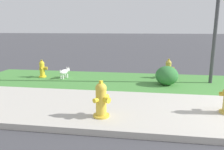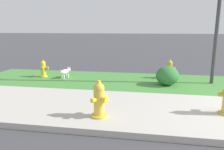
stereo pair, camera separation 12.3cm
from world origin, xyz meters
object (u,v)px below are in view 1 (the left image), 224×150
at_px(fire_hydrant_near_corner, 168,69).
at_px(shrub_bush_near_lamp, 167,76).
at_px(fire_hydrant_far_end, 101,100).
at_px(small_white_dog, 65,72).
at_px(fire_hydrant_at_driveway, 42,69).

distance_m(fire_hydrant_near_corner, shrub_bush_near_lamp, 0.99).
height_order(fire_hydrant_far_end, small_white_dog, fire_hydrant_far_end).
relative_size(fire_hydrant_near_corner, small_white_dog, 1.36).
bearing_deg(fire_hydrant_near_corner, shrub_bush_near_lamp, 13.03).
height_order(fire_hydrant_far_end, fire_hydrant_near_corner, fire_hydrant_far_end).
distance_m(fire_hydrant_near_corner, small_white_dog, 3.66).
bearing_deg(small_white_dog, fire_hydrant_far_end, -131.60).
distance_m(fire_hydrant_at_driveway, shrub_bush_near_lamp, 4.33).
height_order(fire_hydrant_at_driveway, fire_hydrant_near_corner, fire_hydrant_near_corner).
bearing_deg(fire_hydrant_far_end, fire_hydrant_near_corner, -172.10).
distance_m(small_white_dog, shrub_bush_near_lamp, 3.49).
bearing_deg(shrub_bush_near_lamp, fire_hydrant_far_end, -118.80).
distance_m(fire_hydrant_far_end, shrub_bush_near_lamp, 3.16).
bearing_deg(fire_hydrant_near_corner, fire_hydrant_at_driveway, -61.26).
bearing_deg(fire_hydrant_far_end, small_white_dog, -116.49).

